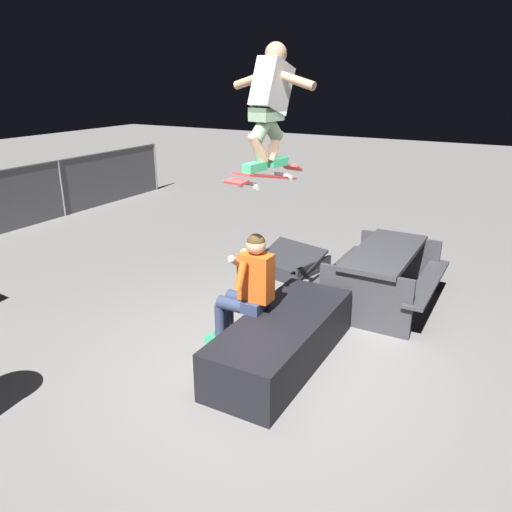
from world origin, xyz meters
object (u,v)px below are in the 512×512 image
at_px(kicker_ramp, 286,265).
at_px(ledge_box_main, 282,340).
at_px(picnic_table_back, 384,268).
at_px(person_sitting_on_ledge, 247,286).
at_px(skater_airborne, 270,101).
at_px(skateboard, 266,176).

bearing_deg(kicker_ramp, ledge_box_main, -154.88).
bearing_deg(picnic_table_back, person_sitting_on_ledge, 152.38).
height_order(person_sitting_on_ledge, picnic_table_back, person_sitting_on_ledge).
bearing_deg(person_sitting_on_ledge, ledge_box_main, -96.03).
height_order(ledge_box_main, kicker_ramp, ledge_box_main).
relative_size(kicker_ramp, picnic_table_back, 0.69).
bearing_deg(skater_airborne, person_sitting_on_ledge, 117.94).
relative_size(skateboard, skater_airborne, 0.92).
bearing_deg(person_sitting_on_ledge, picnic_table_back, -27.62).
relative_size(person_sitting_on_ledge, picnic_table_back, 0.78).
bearing_deg(picnic_table_back, skater_airborne, 156.24).
distance_m(ledge_box_main, picnic_table_back, 1.96).
bearing_deg(ledge_box_main, kicker_ramp, 25.12).
xyz_separation_m(kicker_ramp, picnic_table_back, (-0.52, -1.64, 0.43)).
xyz_separation_m(person_sitting_on_ledge, skateboard, (0.05, -0.19, 1.16)).
relative_size(person_sitting_on_ledge, skater_airborne, 1.19).
bearing_deg(skateboard, ledge_box_main, -110.69).
relative_size(ledge_box_main, skateboard, 1.96).
xyz_separation_m(person_sitting_on_ledge, picnic_table_back, (1.83, -0.96, -0.24)).
bearing_deg(kicker_ramp, skateboard, -159.27).
height_order(ledge_box_main, skateboard, skateboard).
distance_m(person_sitting_on_ledge, skateboard, 1.18).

